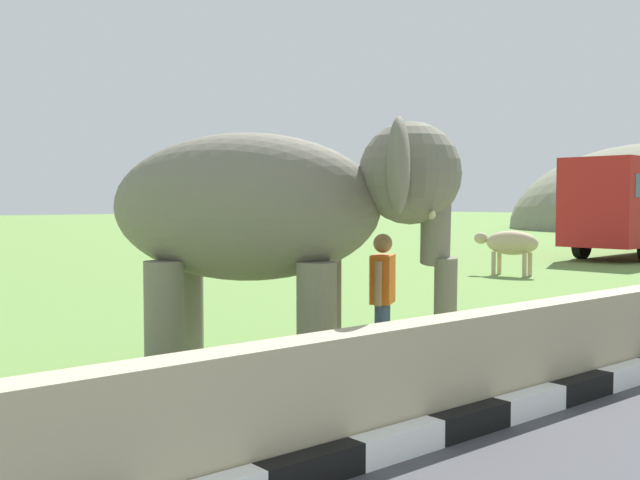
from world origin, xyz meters
The scene contains 4 objects.
barrier_parapet centered at (2.00, 3.81, 0.50)m, with size 28.00×0.36×1.00m, color tan.
elephant centered at (3.71, 6.31, 1.93)m, with size 3.83×3.84×2.94m.
person_handler centered at (4.89, 5.79, 0.93)m, with size 0.60×0.44×1.66m.
cow_near centered at (15.77, 11.78, 0.87)m, with size 0.88×1.93×1.23m.
Camera 1 is at (-1.46, -0.59, 2.05)m, focal length 42.21 mm.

